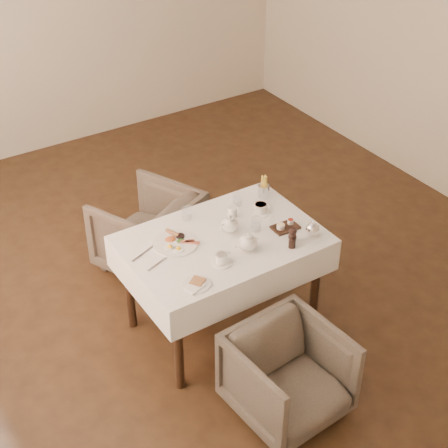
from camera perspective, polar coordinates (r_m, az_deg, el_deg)
table at (r=4.54m, az=-0.14°, el=-2.41°), size 1.28×0.88×0.75m
armchair_near at (r=4.22m, az=5.36°, el=-12.43°), size 0.67×0.68×0.58m
armchair_far at (r=5.33m, az=-6.32°, el=-0.56°), size 0.90×0.91×0.63m
breakfast_plate at (r=4.43m, az=-4.07°, el=-1.53°), size 0.30×0.30×0.04m
side_plate at (r=4.09m, az=-2.31°, el=-5.04°), size 0.18×0.17×0.02m
teapot_centre at (r=4.50m, az=0.47°, el=0.03°), size 0.17×0.14×0.13m
teapot_front at (r=4.33m, az=1.99°, el=-1.47°), size 0.19×0.16×0.13m
creamer at (r=4.66m, az=0.71°, el=1.03°), size 0.09×0.09×0.08m
teacup_near at (r=4.25m, az=-0.14°, el=-2.91°), size 0.13×0.13×0.06m
teacup_far at (r=4.71m, az=3.06°, el=1.28°), size 0.14×0.14×0.07m
glass_left at (r=4.64m, az=-3.15°, el=0.91°), size 0.09×0.09×0.10m
glass_mid at (r=4.53m, az=2.67°, el=0.00°), size 0.08×0.08×0.09m
glass_right at (r=4.78m, az=1.11°, el=2.05°), size 0.08×0.08×0.09m
condiment_board at (r=4.57m, az=5.10°, el=-0.21°), size 0.18×0.12×0.05m
pepper_mill_left at (r=4.38m, az=5.69°, el=-1.34°), size 0.07×0.07×0.11m
pepper_mill_right at (r=4.44m, az=5.73°, el=-0.84°), size 0.06×0.06×0.11m
silver_pot at (r=4.50m, az=7.37°, el=-0.34°), size 0.14×0.12×0.12m
fries_cup at (r=4.85m, az=3.32°, el=3.01°), size 0.08×0.08×0.18m
cutlery_fork at (r=4.37m, az=-6.72°, el=-2.45°), size 0.20×0.09×0.00m
cutlery_knife at (r=4.28m, az=-5.42°, el=-3.25°), size 0.19×0.08×0.00m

